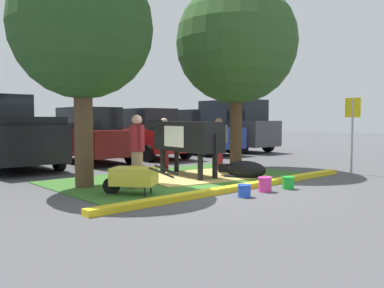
{
  "coord_description": "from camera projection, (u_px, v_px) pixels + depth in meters",
  "views": [
    {
      "loc": [
        -6.54,
        -6.63,
        1.59
      ],
      "look_at": [
        0.91,
        1.69,
        0.9
      ],
      "focal_mm": 37.64,
      "sensor_mm": 36.0,
      "label": 1
    }
  ],
  "objects": [
    {
      "name": "ground_plane",
      "position": [
        211.0,
        187.0,
        9.38
      ],
      "size": [
        80.0,
        80.0,
        0.0
      ],
      "primitive_type": "plane",
      "color": "#4C4C4F"
    },
    {
      "name": "grass_island",
      "position": [
        183.0,
        178.0,
        10.76
      ],
      "size": [
        6.69,
        4.04,
        0.02
      ],
      "primitive_type": "cube",
      "color": "#386B28",
      "rests_on": "ground"
    },
    {
      "name": "curb_yellow",
      "position": [
        244.0,
        186.0,
        9.15
      ],
      "size": [
        7.89,
        0.24,
        0.12
      ],
      "primitive_type": "cube",
      "color": "yellow",
      "rests_on": "ground"
    },
    {
      "name": "hay_bedding",
      "position": [
        199.0,
        176.0,
        11.02
      ],
      "size": [
        3.59,
        2.95,
        0.04
      ],
      "primitive_type": "cube",
      "rotation": [
        0.0,
        0.0,
        -0.19
      ],
      "color": "tan",
      "rests_on": "ground"
    },
    {
      "name": "shade_tree_left",
      "position": [
        82.0,
        29.0,
        9.14
      ],
      "size": [
        3.25,
        3.25,
        5.3
      ],
      "color": "#4C3823",
      "rests_on": "ground"
    },
    {
      "name": "shade_tree_right",
      "position": [
        236.0,
        43.0,
        12.6
      ],
      "size": [
        3.81,
        3.81,
        5.89
      ],
      "color": "#4C3823",
      "rests_on": "ground"
    },
    {
      "name": "cow_holstein",
      "position": [
        185.0,
        137.0,
        11.02
      ],
      "size": [
        0.87,
        3.14,
        1.56
      ],
      "color": "black",
      "rests_on": "ground"
    },
    {
      "name": "calf_lying",
      "position": [
        244.0,
        170.0,
        10.76
      ],
      "size": [
        0.9,
        1.31,
        0.48
      ],
      "color": "black",
      "rests_on": "ground"
    },
    {
      "name": "person_handler",
      "position": [
        219.0,
        143.0,
        12.23
      ],
      "size": [
        0.39,
        0.41,
        1.63
      ],
      "color": "maroon",
      "rests_on": "ground"
    },
    {
      "name": "person_visitor_near",
      "position": [
        164.0,
        143.0,
        12.26
      ],
      "size": [
        0.53,
        0.34,
        1.63
      ],
      "color": "maroon",
      "rests_on": "ground"
    },
    {
      "name": "person_visitor_far",
      "position": [
        137.0,
        149.0,
        9.12
      ],
      "size": [
        0.34,
        0.53,
        1.69
      ],
      "color": "#9E7F5B",
      "rests_on": "ground"
    },
    {
      "name": "wheelbarrow",
      "position": [
        133.0,
        177.0,
        8.4
      ],
      "size": [
        1.26,
        1.44,
        0.63
      ],
      "color": "gold",
      "rests_on": "ground"
    },
    {
      "name": "parking_sign",
      "position": [
        353.0,
        120.0,
        11.62
      ],
      "size": [
        0.08,
        0.44,
        2.21
      ],
      "color": "#99999E",
      "rests_on": "ground"
    },
    {
      "name": "bucket_blue",
      "position": [
        244.0,
        190.0,
        8.2
      ],
      "size": [
        0.29,
        0.29,
        0.26
      ],
      "color": "blue",
      "rests_on": "ground"
    },
    {
      "name": "bucket_pink",
      "position": [
        265.0,
        184.0,
        8.8
      ],
      "size": [
        0.31,
        0.31,
        0.33
      ],
      "color": "#EA3893",
      "rests_on": "ground"
    },
    {
      "name": "bucket_green",
      "position": [
        288.0,
        182.0,
        9.16
      ],
      "size": [
        0.29,
        0.29,
        0.29
      ],
      "color": "green",
      "rests_on": "ground"
    },
    {
      "name": "pickup_truck_black",
      "position": [
        6.0,
        134.0,
        13.07
      ],
      "size": [
        2.28,
        5.43,
        2.42
      ],
      "color": "black",
      "rests_on": "ground"
    },
    {
      "name": "hatchback_white",
      "position": [
        89.0,
        136.0,
        14.78
      ],
      "size": [
        2.07,
        4.43,
        2.02
      ],
      "color": "maroon",
      "rests_on": "ground"
    },
    {
      "name": "sedan_red",
      "position": [
        146.0,
        134.0,
        16.5
      ],
      "size": [
        2.07,
        4.43,
        2.02
      ],
      "color": "red",
      "rests_on": "ground"
    },
    {
      "name": "sedan_blue",
      "position": [
        197.0,
        132.0,
        18.49
      ],
      "size": [
        2.07,
        4.43,
        2.02
      ],
      "color": "navy",
      "rests_on": "ground"
    },
    {
      "name": "suv_dark_grey",
      "position": [
        232.0,
        126.0,
        20.0
      ],
      "size": [
        2.17,
        4.63,
        2.52
      ],
      "color": "#3D3D42",
      "rests_on": "ground"
    }
  ]
}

